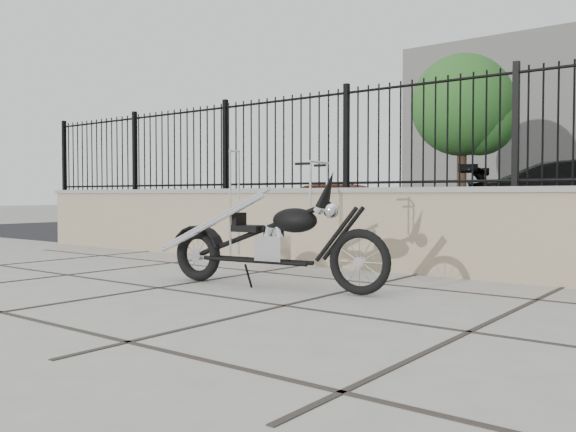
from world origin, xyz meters
The scene contains 7 objects.
ground_plane centered at (0.00, 0.00, 0.00)m, with size 90.00×90.00×0.00m, color #99968E.
retaining_wall centered at (0.00, 2.50, 0.48)m, with size 14.00×0.36×0.96m, color gray.
iron_fence centered at (0.00, 2.50, 1.56)m, with size 14.00×0.08×1.20m, color black.
chopper_motorcycle centered at (-0.71, 0.67, 0.67)m, with size 2.23×0.39×1.34m, color black, non-canonical shape.
car_red centered at (-4.06, 7.32, 0.60)m, with size 1.43×3.54×1.21m, color #511A0B.
bollard_a centered at (-2.15, 5.04, 0.45)m, with size 0.11×0.11×0.90m, color #0C32B4.
tree_left centered at (-5.12, 16.41, 4.09)m, with size 3.46×3.46×5.84m.
Camera 1 is at (2.94, -3.75, 0.88)m, focal length 38.00 mm.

